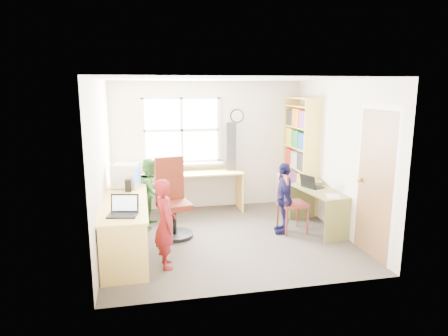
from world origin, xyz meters
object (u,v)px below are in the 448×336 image
object	(u,v)px
l_desk	(140,221)
crt_monitor	(126,176)
bookshelf	(300,157)
person_navy	(284,198)
right_desk	(320,201)
person_red	(165,224)
potted_plant	(180,164)
laptop_left	(123,210)
wooden_chair	(289,200)
person_green	(151,192)
laptop_right	(311,185)
swivel_chair	(173,203)
cd_tower	(231,146)

from	to	relation	value
l_desk	crt_monitor	bearing A→B (deg)	103.68
bookshelf	person_navy	xyz separation A→B (m)	(-0.73, -1.14, -0.44)
right_desk	bookshelf	world-z (taller)	bookshelf
right_desk	person_navy	bearing A→B (deg)	174.94
right_desk	person_red	distance (m)	2.68
bookshelf	potted_plant	bearing A→B (deg)	172.21
bookshelf	person_navy	size ratio (longest dim) A/B	1.85
laptop_left	person_navy	xyz separation A→B (m)	(2.42, 0.90, -0.24)
l_desk	bookshelf	size ratio (longest dim) A/B	1.40
wooden_chair	crt_monitor	bearing A→B (deg)	166.25
person_red	person_navy	xyz separation A→B (m)	(1.91, 0.86, -0.02)
wooden_chair	laptop_left	distance (m)	2.68
person_red	person_green	bearing A→B (deg)	0.17
person_navy	l_desk	bearing A→B (deg)	-68.23
laptop_right	crt_monitor	bearing A→B (deg)	61.89
l_desk	laptop_right	size ratio (longest dim) A/B	7.37
swivel_chair	person_navy	bearing A→B (deg)	-19.65
wooden_chair	person_red	world-z (taller)	person_red
person_green	cd_tower	bearing A→B (deg)	-47.48
person_navy	laptop_left	bearing A→B (deg)	-56.27
laptop_right	potted_plant	size ratio (longest dim) A/B	1.37
right_desk	person_green	size ratio (longest dim) A/B	1.05
crt_monitor	laptop_right	size ratio (longest dim) A/B	1.13
l_desk	potted_plant	xyz separation A→B (m)	(0.74, 1.77, 0.44)
laptop_right	person_green	distance (m)	2.64
cd_tower	person_red	world-z (taller)	cd_tower
laptop_right	person_red	distance (m)	2.67
potted_plant	person_green	world-z (taller)	person_green
right_desk	person_green	bearing A→B (deg)	157.43
bookshelf	swivel_chair	bearing A→B (deg)	-159.89
bookshelf	person_green	bearing A→B (deg)	-172.61
wooden_chair	right_desk	bearing A→B (deg)	-2.49
right_desk	crt_monitor	bearing A→B (deg)	165.00
wooden_chair	person_red	distance (m)	2.18
person_green	person_navy	world-z (taller)	person_green
swivel_chair	crt_monitor	size ratio (longest dim) A/B	2.71
l_desk	laptop_left	size ratio (longest dim) A/B	7.42
wooden_chair	person_green	bearing A→B (deg)	156.67
swivel_chair	right_desk	bearing A→B (deg)	-17.19
l_desk	person_red	bearing A→B (deg)	-59.21
wooden_chair	potted_plant	bearing A→B (deg)	134.38
laptop_left	cd_tower	xyz separation A→B (m)	(1.90, 2.34, 0.39)
cd_tower	person_red	xyz separation A→B (m)	(-1.39, -2.31, -0.61)
crt_monitor	cd_tower	distance (m)	2.15
bookshelf	person_red	distance (m)	3.34
laptop_left	person_green	bearing A→B (deg)	88.97
laptop_right	person_red	world-z (taller)	person_red
laptop_left	potted_plant	world-z (taller)	potted_plant
person_green	person_navy	xyz separation A→B (m)	(2.04, -0.78, -0.00)
l_desk	cd_tower	world-z (taller)	cd_tower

